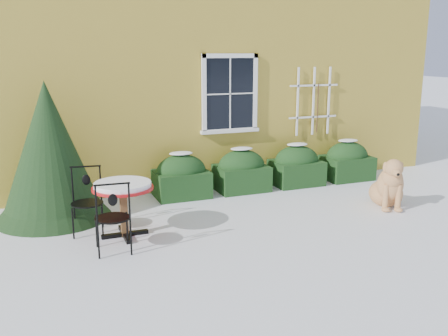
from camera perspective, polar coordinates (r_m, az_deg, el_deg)
name	(u,v)px	position (r m, az deg, el deg)	size (l,w,h in m)	color
ground	(247,238)	(7.86, 2.69, -7.97)	(80.00, 80.00, 0.00)	white
house	(142,37)	(14.01, -9.32, 14.61)	(12.40, 8.40, 6.40)	gold
hedge_row	(270,169)	(10.63, 5.23, -0.08)	(4.95, 0.80, 0.91)	black
evergreen_shrub	(50,164)	(9.01, -19.23, 0.40)	(1.96, 1.96, 2.37)	black
bistro_table	(123,191)	(7.84, -11.48, -2.65)	(0.94, 0.94, 0.88)	black
patio_chair_near	(113,217)	(7.31, -12.61, -5.46)	(0.52, 0.52, 1.08)	black
patio_chair_far	(87,200)	(8.22, -15.38, -3.60)	(0.53, 0.53, 1.06)	black
dog	(389,187)	(9.71, 18.32, -2.03)	(0.84, 1.05, 0.99)	tan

